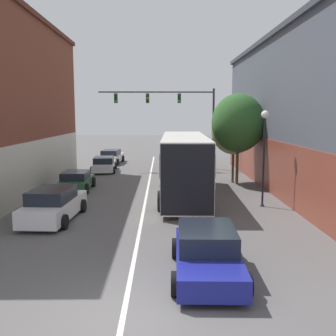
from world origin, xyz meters
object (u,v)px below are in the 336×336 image
Objects in this scene: traffic_signal_gantry at (175,109)px; street_tree_near at (238,123)px; parked_car_left_distant at (104,164)px; parked_car_left_near at (54,205)px; parked_car_left_far at (111,157)px; bus at (184,163)px; street_tree_far at (234,130)px; hatchback_foreground at (207,253)px; street_lamp at (264,143)px; parked_car_left_mid at (76,181)px.

traffic_signal_gantry is 1.61× the size of street_tree_near.
parked_car_left_distant is at bearing -168.17° from traffic_signal_gantry.
parked_car_left_near is 20.51m from parked_car_left_far.
parked_car_left_distant is (-6.09, 10.18, -1.38)m from bus.
traffic_signal_gantry is 7.86m from street_tree_far.
hatchback_foreground is 0.92× the size of street_lamp.
street_lamp is at bearing -89.14° from street_tree_near.
bus is at bearing 2.33° from hatchback_foreground.
street_tree_far reaches higher than parked_car_left_distant.
street_lamp is at bearing -22.16° from hatchback_foreground.
parked_car_left_mid is 0.73× the size of street_tree_far.
parked_car_left_distant is at bearing 3.76° from parked_car_left_near.
parked_car_left_mid is (-6.69, 13.00, -0.06)m from hatchback_foreground.
hatchback_foreground is 1.16× the size of parked_car_left_mid.
parked_car_left_mid is 0.83× the size of parked_car_left_far.
street_tree_near is at bearing -125.71° from parked_car_left_distant.
bus is 11.11m from hatchback_foreground.
parked_car_left_near is at bearing -135.29° from street_tree_far.
street_tree_near reaches higher than street_tree_far.
street_tree_near is (3.81, 4.02, 2.17)m from bus.
parked_car_left_far is at bearing 23.26° from bus.
street_tree_far is at bearing -10.84° from hatchback_foreground.
bus is at bearing -106.70° from parked_car_left_mid.
bus reaches higher than parked_car_left_distant.
traffic_signal_gantry reaches higher than parked_car_left_mid.
parked_car_left_far is at bearing 15.16° from hatchback_foreground.
street_tree_near is at bearing 90.86° from street_lamp.
street_tree_near is at bearing -12.00° from hatchback_foreground.
bus is 2.79× the size of parked_car_left_mid.
parked_car_left_near is 1.02× the size of parked_car_left_far.
parked_car_left_near is 13.83m from street_tree_near.
bus is 11.95m from parked_car_left_distant.
parked_car_left_distant is 16.34m from street_lamp.
hatchback_foreground is (0.07, -11.03, -1.32)m from bus.
hatchback_foreground reaches higher than parked_car_left_far.
parked_car_left_mid is at bearing 75.05° from bus.
traffic_signal_gantry is at bearing -34.54° from parked_car_left_mid.
parked_car_left_near is at bearing -175.43° from parked_car_left_far.
parked_car_left_far is at bearing 145.64° from traffic_signal_gantry.
street_tree_near reaches higher than hatchback_foreground.
hatchback_foreground reaches higher than parked_car_left_mid.
parked_car_left_near is 0.97× the size of street_lamp.
street_lamp reaches higher than parked_car_left_mid.
street_lamp is 0.81× the size of street_tree_near.
parked_car_left_distant is at bearing -174.82° from parked_car_left_far.
parked_car_left_mid is at bearing 172.48° from parked_car_left_distant.
street_tree_far is (-0.17, 0.68, -0.47)m from street_tree_near.
bus is 2.03× the size of street_tree_far.
street_tree_far is (9.74, -5.48, 3.08)m from parked_car_left_distant.
parked_car_left_distant is (0.07, -5.37, -0.05)m from parked_car_left_far.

